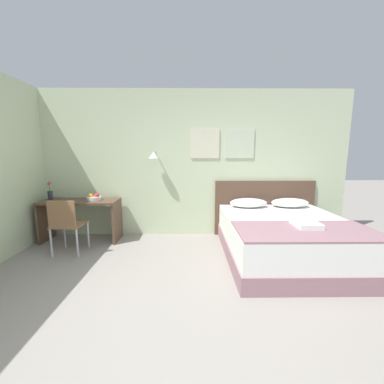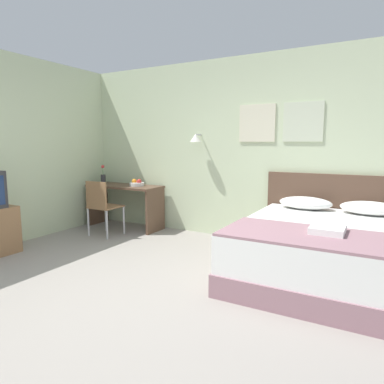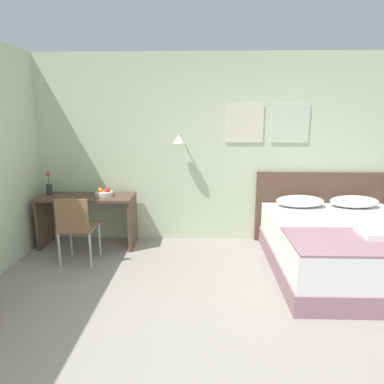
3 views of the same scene
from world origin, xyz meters
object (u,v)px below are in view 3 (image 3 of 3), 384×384
object	(u,v)px
pillow_right	(354,202)
desk_chair	(76,225)
bed	(347,248)
pillow_left	(300,201)
throw_blanket	(375,242)
flower_vase	(49,187)
fruit_bowl	(104,193)
desk	(87,210)
headboard	(320,207)
folded_towel_near_foot	(375,233)

from	to	relation	value
pillow_right	desk_chair	distance (m)	3.67
bed	pillow_left	bearing A→B (deg)	115.64
throw_blanket	flower_vase	world-z (taller)	flower_vase
fruit_bowl	flower_vase	bearing A→B (deg)	176.64
desk_chair	desk	bearing A→B (deg)	95.71
pillow_left	desk	bearing A→B (deg)	-179.53
pillow_left	bed	bearing A→B (deg)	-64.36
headboard	bed	bearing A→B (deg)	-90.00
folded_towel_near_foot	desk_chair	world-z (taller)	desk_chair
headboard	pillow_right	distance (m)	0.48
desk_chair	flower_vase	bearing A→B (deg)	131.25
folded_towel_near_foot	desk	xyz separation A→B (m)	(-3.37, 1.18, -0.13)
headboard	pillow_right	world-z (taller)	headboard
pillow_right	fruit_bowl	xyz separation A→B (m)	(-3.43, 0.01, 0.10)
pillow_right	desk	distance (m)	3.67
desk	pillow_right	bearing A→B (deg)	0.38
fruit_bowl	throw_blanket	bearing A→B (deg)	-23.71
pillow_right	headboard	bearing A→B (deg)	144.26
bed	desk	world-z (taller)	desk
pillow_right	pillow_left	bearing A→B (deg)	180.00
throw_blanket	desk	world-z (taller)	desk
bed	desk_chair	size ratio (longest dim) A/B	2.33
throw_blanket	desk_chair	world-z (taller)	desk_chair
headboard	pillow_left	world-z (taller)	headboard
bed	fruit_bowl	bearing A→B (deg)	165.91
bed	folded_towel_near_foot	distance (m)	0.56
headboard	desk	distance (m)	3.32
pillow_left	folded_towel_near_foot	size ratio (longest dim) A/B	1.94
pillow_right	flower_vase	size ratio (longest dim) A/B	2.05
desk	fruit_bowl	size ratio (longest dim) A/B	5.35
headboard	throw_blanket	distance (m)	1.60
desk_chair	headboard	bearing A→B (deg)	15.55
bed	pillow_left	size ratio (longest dim) A/B	3.05
pillow_left	throw_blanket	xyz separation A→B (m)	(0.37, -1.34, -0.07)
throw_blanket	fruit_bowl	bearing A→B (deg)	156.29
bed	throw_blanket	world-z (taller)	throw_blanket
headboard	flower_vase	xyz separation A→B (m)	(-3.85, -0.21, 0.32)
bed	fruit_bowl	distance (m)	3.20
headboard	flower_vase	world-z (taller)	flower_vase
throw_blanket	flower_vase	size ratio (longest dim) A/B	5.28
headboard	desk_chair	bearing A→B (deg)	-164.45
pillow_right	folded_towel_near_foot	bearing A→B (deg)	-104.14
pillow_left	fruit_bowl	distance (m)	2.70
headboard	pillow_left	xyz separation A→B (m)	(-0.37, -0.26, 0.15)
pillow_left	desk	size ratio (longest dim) A/B	0.50
desk_chair	fruit_bowl	bearing A→B (deg)	74.86
pillow_right	folded_towel_near_foot	size ratio (longest dim) A/B	1.94
pillow_left	flower_vase	xyz separation A→B (m)	(-3.49, 0.05, 0.16)
bed	desk	size ratio (longest dim) A/B	1.54
headboard	throw_blanket	size ratio (longest dim) A/B	1.10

